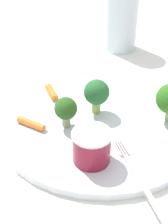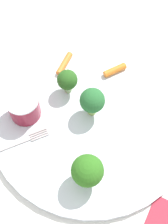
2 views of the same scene
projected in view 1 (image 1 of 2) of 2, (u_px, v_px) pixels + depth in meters
The scene contains 9 objects.
ground_plane at pixel (99, 119), 0.49m from camera, with size 2.40×2.40×0.00m, color white.
plate at pixel (99, 116), 0.49m from camera, with size 0.31×0.31×0.01m, color white.
sauce_cup at pixel (92, 147), 0.39m from camera, with size 0.05×0.05×0.04m.
broccoli_floret_1 at pixel (66, 109), 0.44m from camera, with size 0.03×0.03×0.05m.
broccoli_floret_2 at pixel (97, 92), 0.47m from camera, with size 0.04×0.04×0.05m.
carrot_stick_0 at pixel (31, 124), 0.46m from camera, with size 0.01×0.01×0.04m, color orange.
carrot_stick_1 at pixel (52, 92), 0.52m from camera, with size 0.01×0.01×0.04m, color orange.
fork at pixel (148, 194), 0.36m from camera, with size 0.13×0.16×0.00m.
drinking_glass at pixel (121, 20), 0.67m from camera, with size 0.07×0.07×0.12m, color silver.
Camera 1 is at (-0.12, 0.37, 0.30)m, focal length 51.42 mm.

